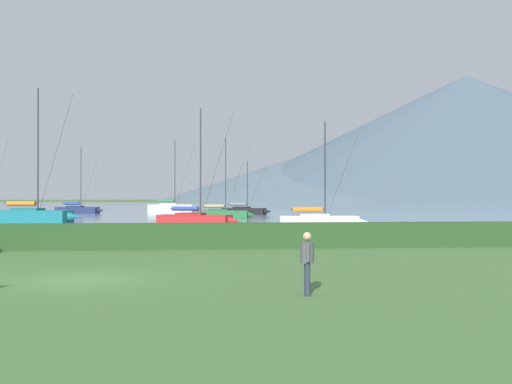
% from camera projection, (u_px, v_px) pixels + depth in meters
% --- Properties ---
extents(ground_plane, '(1000.00, 1000.00, 0.00)m').
position_uv_depth(ground_plane, '(79.00, 280.00, 18.70)').
color(ground_plane, '#477038').
extents(harbor_water, '(320.00, 246.00, 0.00)m').
position_uv_depth(harbor_water, '(182.00, 207.00, 155.04)').
color(harbor_water, gray).
rests_on(harbor_water, ground_plane).
extents(hedge_line, '(80.00, 1.20, 1.25)m').
position_uv_depth(hedge_line, '(123.00, 236.00, 29.65)').
color(hedge_line, '#284C23').
rests_on(hedge_line, ground_plane).
extents(sailboat_slip_0, '(8.92, 3.85, 12.20)m').
position_uv_depth(sailboat_slip_0, '(172.00, 207.00, 104.13)').
color(sailboat_slip_0, white).
rests_on(sailboat_slip_0, harbor_water).
extents(sailboat_slip_1, '(7.41, 3.28, 10.00)m').
position_uv_depth(sailboat_slip_1, '(78.00, 209.00, 92.01)').
color(sailboat_slip_1, navy).
rests_on(sailboat_slip_1, harbor_water).
extents(sailboat_slip_2, '(9.05, 4.33, 13.25)m').
position_uv_depth(sailboat_slip_2, '(33.00, 215.00, 59.96)').
color(sailboat_slip_2, '#19707A').
rests_on(sailboat_slip_2, harbor_water).
extents(sailboat_slip_3, '(7.10, 2.87, 9.29)m').
position_uv_depth(sailboat_slip_3, '(222.00, 214.00, 70.06)').
color(sailboat_slip_3, '#236B38').
rests_on(sailboat_slip_3, harbor_water).
extents(sailboat_slip_5, '(7.11, 4.06, 7.58)m').
position_uv_depth(sailboat_slip_5, '(244.00, 211.00, 85.60)').
color(sailboat_slip_5, black).
rests_on(sailboat_slip_5, harbor_water).
extents(sailboat_slip_7, '(7.30, 4.21, 10.19)m').
position_uv_depth(sailboat_slip_7, '(196.00, 219.00, 52.54)').
color(sailboat_slip_7, red).
rests_on(sailboat_slip_7, harbor_water).
extents(sailboat_slip_8, '(7.38, 2.74, 8.71)m').
position_uv_depth(sailboat_slip_8, '(320.00, 221.00, 49.43)').
color(sailboat_slip_8, white).
rests_on(sailboat_slip_8, harbor_water).
extents(person_standing_walker, '(0.36, 0.57, 1.65)m').
position_uv_depth(person_standing_walker, '(307.00, 258.00, 15.74)').
color(person_standing_walker, '#2D3347').
rests_on(person_standing_walker, ground_plane).
extents(distant_hill_west_ridge, '(349.04, 349.04, 55.99)m').
position_uv_depth(distant_hill_west_ridge, '(427.00, 158.00, 400.72)').
color(distant_hill_west_ridge, slate).
rests_on(distant_hill_west_ridge, ground_plane).
extents(distant_hill_central_peak, '(322.71, 322.71, 77.76)m').
position_uv_depth(distant_hill_central_peak, '(466.00, 138.00, 378.03)').
color(distant_hill_central_peak, '#4C6070').
rests_on(distant_hill_central_peak, ground_plane).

